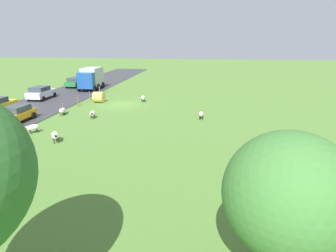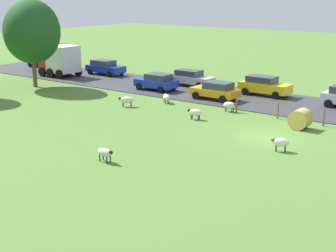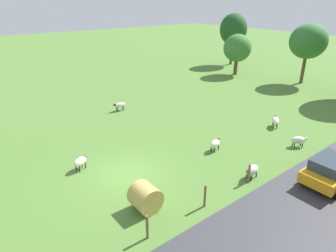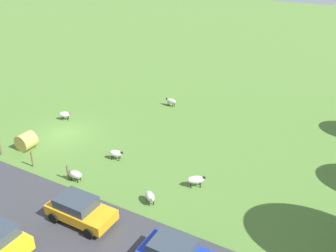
{
  "view_description": "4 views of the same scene",
  "coord_description": "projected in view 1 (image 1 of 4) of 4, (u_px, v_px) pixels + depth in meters",
  "views": [
    {
      "loc": [
        -9.94,
        30.76,
        7.44
      ],
      "look_at": [
        -7.02,
        10.15,
        0.84
      ],
      "focal_mm": 29.34,
      "sensor_mm": 36.0,
      "label": 1
    },
    {
      "loc": [
        -28.34,
        -13.31,
        8.97
      ],
      "look_at": [
        -2.89,
        5.62,
        0.45
      ],
      "focal_mm": 54.6,
      "sensor_mm": 36.0,
      "label": 2
    },
    {
      "loc": [
        12.77,
        -7.01,
        9.33
      ],
      "look_at": [
        -2.67,
        5.04,
        0.79
      ],
      "focal_mm": 31.4,
      "sensor_mm": 36.0,
      "label": 3
    },
    {
      "loc": [
        20.07,
        21.27,
        14.86
      ],
      "look_at": [
        -4.51,
        7.39,
        0.64
      ],
      "focal_mm": 40.73,
      "sensor_mm": 36.0,
      "label": 4
    }
  ],
  "objects": [
    {
      "name": "sheep_4",
      "position": [
        62.0,
        110.0,
        28.0
      ],
      "size": [
        0.63,
        1.1,
        0.76
      ],
      "color": "beige",
      "rests_on": "ground_plane"
    },
    {
      "name": "fence_post_2",
      "position": [
        78.0,
        101.0,
        31.63
      ],
      "size": [
        0.12,
        0.12,
        1.21
      ],
      "primitive_type": "cylinder",
      "color": "brown",
      "rests_on": "ground_plane"
    },
    {
      "name": "ground_plane",
      "position": [
        122.0,
        105.0,
        32.61
      ],
      "size": [
        160.0,
        160.0,
        0.0
      ],
      "primitive_type": "plane",
      "color": "#517A33"
    },
    {
      "name": "hay_bale_0",
      "position": [
        99.0,
        97.0,
        33.62
      ],
      "size": [
        1.24,
        1.32,
        1.32
      ],
      "primitive_type": "cylinder",
      "rotation": [
        1.57,
        0.0,
        1.57
      ],
      "color": "tan",
      "rests_on": "ground_plane"
    },
    {
      "name": "sheep_1",
      "position": [
        33.0,
        127.0,
        22.64
      ],
      "size": [
        1.0,
        1.07,
        0.74
      ],
      "color": "silver",
      "rests_on": "ground_plane"
    },
    {
      "name": "car_1",
      "position": [
        16.0,
        114.0,
        25.44
      ],
      "size": [
        2.04,
        3.99,
        1.49
      ],
      "color": "orange",
      "rests_on": "road_strip"
    },
    {
      "name": "fence_post_1",
      "position": [
        90.0,
        96.0,
        34.8
      ],
      "size": [
        0.12,
        0.12,
        1.16
      ],
      "primitive_type": "cylinder",
      "color": "brown",
      "rests_on": "ground_plane"
    },
    {
      "name": "truck_1",
      "position": [
        91.0,
        78.0,
        41.48
      ],
      "size": [
        2.64,
        4.6,
        3.25
      ],
      "color": "#1E4C99",
      "rests_on": "road_strip"
    },
    {
      "name": "fence_post_3",
      "position": [
        63.0,
        109.0,
        28.48
      ],
      "size": [
        0.12,
        0.12,
        1.12
      ],
      "primitive_type": "cylinder",
      "color": "brown",
      "rests_on": "ground_plane"
    },
    {
      "name": "car_5",
      "position": [
        76.0,
        82.0,
        44.5
      ],
      "size": [
        2.09,
        4.53,
        1.54
      ],
      "color": "#237238",
      "rests_on": "road_strip"
    },
    {
      "name": "sheep_5",
      "position": [
        92.0,
        113.0,
        26.81
      ],
      "size": [
        0.72,
        1.12,
        0.76
      ],
      "color": "silver",
      "rests_on": "ground_plane"
    },
    {
      "name": "sheep_2",
      "position": [
        201.0,
        114.0,
        26.57
      ],
      "size": [
        0.53,
        1.16,
        0.76
      ],
      "color": "beige",
      "rests_on": "ground_plane"
    },
    {
      "name": "fence_post_0",
      "position": [
        100.0,
        91.0,
        37.95
      ],
      "size": [
        0.12,
        0.12,
        1.24
      ],
      "primitive_type": "cylinder",
      "color": "brown",
      "rests_on": "ground_plane"
    },
    {
      "name": "road_strip",
      "position": [
        48.0,
        102.0,
        33.86
      ],
      "size": [
        8.0,
        80.0,
        0.06
      ],
      "primitive_type": "cube",
      "color": "#38383D",
      "rests_on": "ground_plane"
    },
    {
      "name": "sheep_3",
      "position": [
        55.0,
        135.0,
        20.61
      ],
      "size": [
        1.08,
        1.22,
        0.8
      ],
      "color": "silver",
      "rests_on": "ground_plane"
    },
    {
      "name": "car_2",
      "position": [
        41.0,
        93.0,
        35.19
      ],
      "size": [
        2.19,
        4.0,
        1.64
      ],
      "color": "silver",
      "rests_on": "road_strip"
    },
    {
      "name": "sheep_0",
      "position": [
        143.0,
        98.0,
        33.92
      ],
      "size": [
        0.84,
        1.07,
        0.78
      ],
      "color": "white",
      "rests_on": "ground_plane"
    },
    {
      "name": "tree_1",
      "position": [
        288.0,
        195.0,
        7.39
      ],
      "size": [
        3.56,
        3.56,
        5.2
      ],
      "color": "brown",
      "rests_on": "ground_plane"
    }
  ]
}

